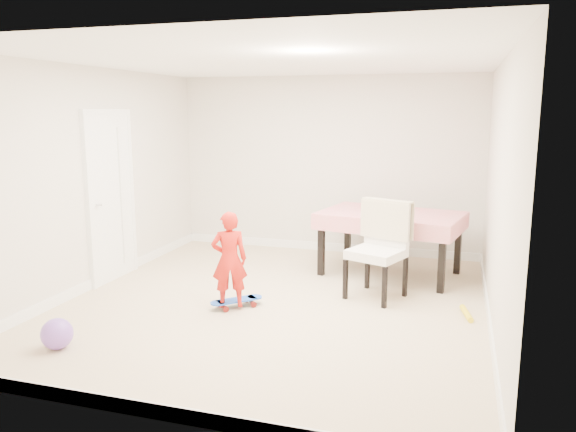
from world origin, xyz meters
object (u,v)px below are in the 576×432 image
(dining_chair, at_px, (376,251))
(balloon, at_px, (57,334))
(skateboard, at_px, (237,303))
(child, at_px, (229,263))
(dining_table, at_px, (390,244))

(dining_chair, bearing_deg, balloon, -117.57)
(skateboard, xyz_separation_m, child, (-0.04, -0.08, 0.47))
(dining_table, relative_size, balloon, 6.18)
(child, bearing_deg, dining_table, -154.08)
(dining_table, xyz_separation_m, balloon, (-2.55, -3.21, -0.27))
(child, bearing_deg, dining_chair, -174.69)
(skateboard, distance_m, child, 0.48)
(skateboard, bearing_deg, balloon, -171.20)
(dining_chair, bearing_deg, child, -128.68)
(dining_chair, height_order, skateboard, dining_chair)
(dining_chair, relative_size, skateboard, 1.87)
(child, bearing_deg, skateboard, -140.52)
(skateboard, distance_m, balloon, 1.85)
(balloon, bearing_deg, dining_chair, 41.61)
(dining_table, height_order, dining_chair, dining_chair)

